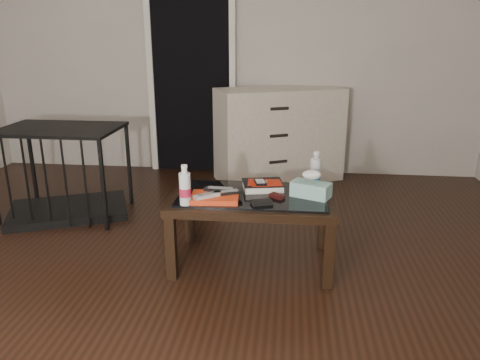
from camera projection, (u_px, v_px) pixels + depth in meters
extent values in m
plane|color=black|center=(177.00, 293.00, 2.66)|extent=(5.00, 5.00, 0.00)
plane|color=#BAB4AB|center=(231.00, 38.00, 4.61)|extent=(5.00, 0.00, 5.00)
cube|color=black|center=(192.00, 74.00, 4.73)|extent=(0.80, 0.05, 2.00)
cube|color=silver|center=(150.00, 74.00, 4.75)|extent=(0.06, 0.04, 2.04)
cube|color=silver|center=(232.00, 75.00, 4.66)|extent=(0.06, 0.04, 2.04)
cube|color=black|center=(171.00, 248.00, 2.76)|extent=(0.06, 0.06, 0.40)
cube|color=black|center=(329.00, 256.00, 2.67)|extent=(0.06, 0.06, 0.40)
cube|color=black|center=(190.00, 215.00, 3.25)|extent=(0.06, 0.06, 0.40)
cube|color=black|center=(323.00, 220.00, 3.16)|extent=(0.06, 0.06, 0.40)
cube|color=black|center=(253.00, 200.00, 2.89)|extent=(1.00, 0.60, 0.05)
cube|color=black|center=(253.00, 195.00, 2.88)|extent=(0.90, 0.50, 0.01)
cube|color=beige|center=(279.00, 135.00, 4.58)|extent=(1.30, 0.95, 0.90)
cylinder|color=black|center=(278.00, 161.00, 4.39)|extent=(0.18, 0.11, 0.04)
cylinder|color=black|center=(278.00, 135.00, 4.32)|extent=(0.18, 0.11, 0.04)
cylinder|color=black|center=(279.00, 108.00, 4.24)|extent=(0.18, 0.11, 0.04)
cube|color=black|center=(69.00, 210.00, 3.81)|extent=(1.06, 0.90, 0.06)
cube|color=black|center=(59.00, 129.00, 3.60)|extent=(1.06, 0.90, 0.02)
cube|color=black|center=(103.00, 185.00, 3.40)|extent=(0.03, 0.03, 0.70)
cube|color=black|center=(32.00, 162.00, 4.02)|extent=(0.03, 0.03, 0.70)
cube|color=black|center=(129.00, 164.00, 3.93)|extent=(0.03, 0.03, 0.70)
cube|color=red|center=(215.00, 197.00, 2.78)|extent=(0.29, 0.23, 0.03)
cube|color=#B0B0B5|center=(210.00, 195.00, 2.75)|extent=(0.19, 0.16, 0.02)
cube|color=black|center=(225.00, 192.00, 2.79)|extent=(0.20, 0.13, 0.02)
cube|color=black|center=(220.00, 189.00, 2.85)|extent=(0.20, 0.06, 0.02)
cube|color=black|center=(263.00, 186.00, 2.97)|extent=(0.28, 0.25, 0.05)
cube|color=red|center=(263.00, 182.00, 2.95)|extent=(0.20, 0.14, 0.01)
cube|color=black|center=(260.00, 182.00, 2.92)|extent=(0.09, 0.12, 0.02)
cube|color=black|center=(277.00, 196.00, 2.82)|extent=(0.10, 0.09, 0.02)
cube|color=black|center=(262.00, 202.00, 2.72)|extent=(0.14, 0.11, 0.02)
cylinder|color=silver|center=(185.00, 185.00, 2.68)|extent=(0.08, 0.08, 0.24)
cylinder|color=silver|center=(315.00, 170.00, 2.97)|extent=(0.08, 0.08, 0.24)
cube|color=teal|center=(311.00, 190.00, 2.83)|extent=(0.26, 0.20, 0.09)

